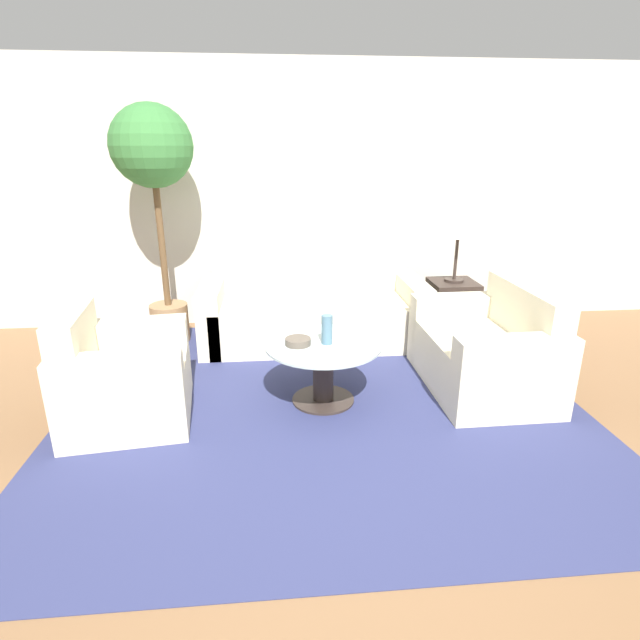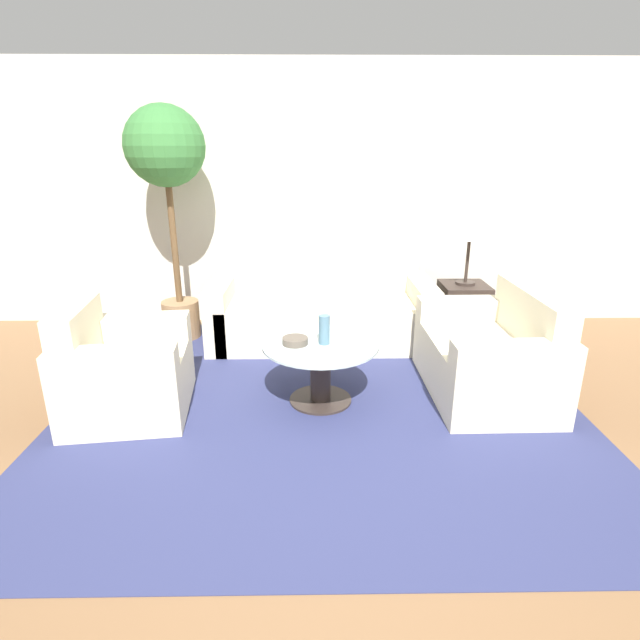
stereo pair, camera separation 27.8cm
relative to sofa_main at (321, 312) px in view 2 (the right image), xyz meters
name	(u,v)px [view 2 (the right image)]	position (x,y,z in m)	size (l,w,h in m)	color
ground_plane	(333,463)	(0.03, -2.06, -0.27)	(14.00, 14.00, 0.00)	brown
wall_back	(324,198)	(0.03, 0.62, 1.03)	(10.00, 0.06, 2.60)	beige
rug	(320,400)	(-0.03, -1.28, -0.27)	(3.70, 3.41, 0.01)	navy
sofa_main	(321,312)	(0.00, 0.00, 0.00)	(2.09, 0.86, 0.82)	beige
armchair	(120,374)	(-1.43, -1.39, 0.00)	(0.89, 0.94, 0.79)	beige
loveseat	(493,358)	(1.28, -1.15, 0.00)	(0.83, 1.23, 0.81)	beige
coffee_table	(321,365)	(-0.03, -1.28, 0.02)	(0.83, 0.83, 0.46)	#332823
side_table	(462,313)	(1.35, -0.09, 0.01)	(0.43, 0.43, 0.57)	#332823
table_lamp	(471,228)	(1.35, -0.09, 0.82)	(0.37, 0.37, 0.64)	#332823
potted_plant	(167,169)	(-1.38, 0.07, 1.33)	(0.71, 0.71, 2.15)	#93704C
vase	(324,330)	(0.00, -1.28, 0.29)	(0.08, 0.08, 0.21)	slate
bowl	(295,341)	(-0.21, -1.29, 0.21)	(0.18, 0.18, 0.05)	brown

